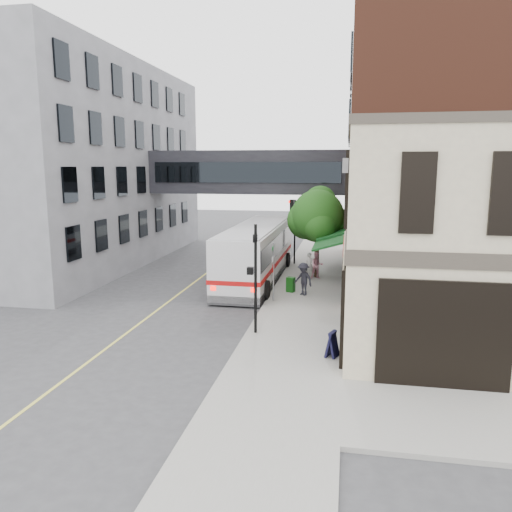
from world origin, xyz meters
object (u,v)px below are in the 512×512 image
at_px(sandwich_board, 332,344).
at_px(bus, 257,250).
at_px(pedestrian_b, 317,265).
at_px(pedestrian_c, 303,279).
at_px(newspaper_box, 291,285).
at_px(pedestrian_a, 309,265).

bearing_deg(sandwich_board, bus, 132.75).
bearing_deg(pedestrian_b, sandwich_board, -98.44).
relative_size(pedestrian_c, newspaper_box, 2.15).
height_order(pedestrian_b, newspaper_box, pedestrian_b).
distance_m(bus, sandwich_board, 13.17).
bearing_deg(pedestrian_a, bus, -176.74).
bearing_deg(pedestrian_a, pedestrian_c, -97.26).
xyz_separation_m(bus, pedestrian_a, (3.18, 0.59, -0.93)).
xyz_separation_m(pedestrian_c, sandwich_board, (1.81, -8.56, -0.40)).
bearing_deg(pedestrian_a, sandwich_board, -89.21).
relative_size(bus, pedestrian_c, 7.10).
xyz_separation_m(pedestrian_a, pedestrian_b, (0.46, -0.04, 0.02)).
height_order(pedestrian_a, pedestrian_b, pedestrian_b).
relative_size(pedestrian_c, sandwich_board, 1.84).
xyz_separation_m(pedestrian_a, pedestrian_c, (0.00, -4.16, 0.09)).
height_order(newspaper_box, sandwich_board, sandwich_board).
bearing_deg(bus, sandwich_board, -67.64).
relative_size(bus, newspaper_box, 15.30).
distance_m(newspaper_box, sandwich_board, 9.46).
height_order(pedestrian_a, pedestrian_c, pedestrian_c).
xyz_separation_m(pedestrian_b, newspaper_box, (-1.19, -3.57, -0.40)).
relative_size(pedestrian_a, newspaper_box, 1.94).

